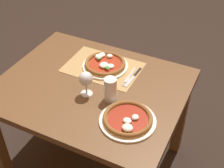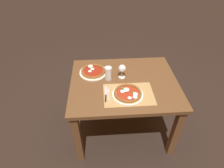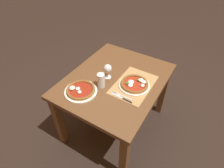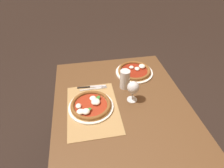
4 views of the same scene
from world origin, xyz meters
name	(u,v)px [view 4 (image 4 of 4)]	position (x,y,z in m)	size (l,w,h in m)	color
ground_plane	(119,160)	(0.00, 0.00, 0.00)	(24.00, 24.00, 0.00)	black
dining_table	(121,114)	(0.00, 0.00, 0.63)	(1.12, 0.90, 0.74)	brown
paper_placemat	(93,109)	(0.02, -0.19, 0.74)	(0.48, 0.33, 0.00)	#A88451
pizza_near	(91,105)	(0.01, -0.21, 0.76)	(0.30, 0.30, 0.05)	white
pizza_far	(135,71)	(-0.32, 0.18, 0.76)	(0.30, 0.30, 0.05)	white
wine_glass	(133,88)	(-0.02, 0.08, 0.85)	(0.08, 0.08, 0.16)	silver
pint_glass	(125,80)	(-0.16, 0.06, 0.81)	(0.07, 0.07, 0.15)	silver
fork	(94,89)	(-0.18, -0.17, 0.75)	(0.02, 0.20, 0.00)	#B7B7BC
knife	(92,87)	(-0.20, -0.18, 0.75)	(0.03, 0.22, 0.01)	black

